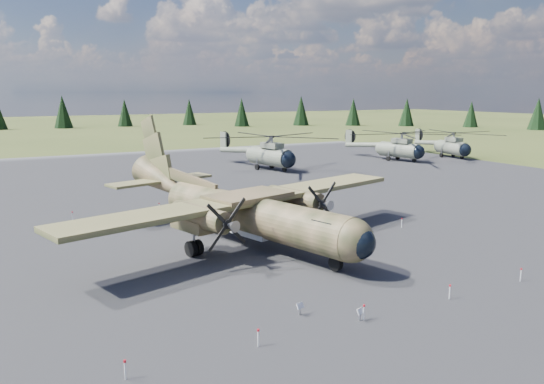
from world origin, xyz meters
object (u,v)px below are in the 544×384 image
transport_plane (239,206)px  helicopter_mid (399,141)px  helicopter_near (270,146)px  helicopter_far (452,140)px

transport_plane → helicopter_mid: transport_plane is taller
transport_plane → helicopter_near: bearing=43.4°
transport_plane → helicopter_mid: size_ratio=1.25×
helicopter_far → helicopter_mid: bearing=-176.0°
helicopter_near → helicopter_far: size_ratio=1.15×
transport_plane → helicopter_far: size_ratio=1.34×
transport_plane → helicopter_near: size_ratio=1.17×
helicopter_mid → helicopter_far: (11.24, -1.02, -0.16)m
helicopter_near → helicopter_mid: 24.29m
helicopter_mid → helicopter_far: bearing=-18.8°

